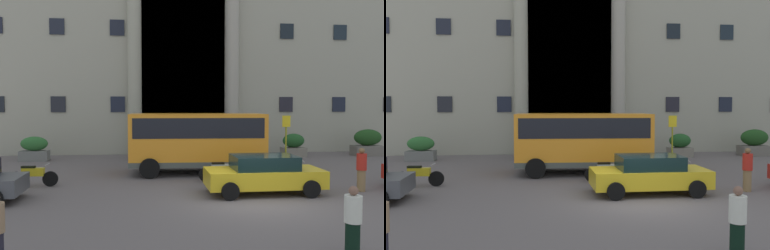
# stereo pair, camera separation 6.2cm
# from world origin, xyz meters

# --- Properties ---
(ground_plane) EXTENTS (80.00, 64.00, 0.12)m
(ground_plane) POSITION_xyz_m (0.00, 0.00, -0.06)
(ground_plane) COLOR #5E5656
(office_building_facade) EXTENTS (33.06, 9.70, 14.99)m
(office_building_facade) POSITION_xyz_m (-0.01, 17.47, 7.49)
(office_building_facade) COLOR #9D9C89
(office_building_facade) RESTS_ON ground_plane
(orange_minibus) EXTENTS (6.32, 2.91, 2.83)m
(orange_minibus) POSITION_xyz_m (-1.34, 5.50, 1.68)
(orange_minibus) COLOR orange
(orange_minibus) RESTS_ON ground_plane
(bus_stop_sign) EXTENTS (0.44, 0.08, 2.68)m
(bus_stop_sign) POSITION_xyz_m (3.65, 7.28, 1.65)
(bus_stop_sign) COLOR #979C1B
(bus_stop_sign) RESTS_ON ground_plane
(hedge_planter_far_west) EXTENTS (1.44, 0.99, 1.45)m
(hedge_planter_far_west) POSITION_xyz_m (5.43, 10.85, 0.70)
(hedge_planter_far_west) COLOR gray
(hedge_planter_far_west) RESTS_ON ground_plane
(hedge_planter_east) EXTENTS (1.91, 0.99, 1.70)m
(hedge_planter_east) POSITION_xyz_m (10.33, 10.77, 0.82)
(hedge_planter_east) COLOR #68645B
(hedge_planter_east) RESTS_ON ground_plane
(hedge_planter_entrance_right) EXTENTS (1.75, 0.80, 1.60)m
(hedge_planter_entrance_right) POSITION_xyz_m (-3.77, 10.28, 0.77)
(hedge_planter_entrance_right) COLOR #72665C
(hedge_planter_entrance_right) RESTS_ON ground_plane
(hedge_planter_far_east) EXTENTS (1.60, 0.74, 1.42)m
(hedge_planter_far_east) POSITION_xyz_m (-10.25, 10.50, 0.69)
(hedge_planter_far_east) COLOR slate
(hedge_planter_far_east) RESTS_ON ground_plane
(white_taxi_kerbside) EXTENTS (4.24, 1.98, 1.40)m
(white_taxi_kerbside) POSITION_xyz_m (0.58, 1.05, 0.72)
(white_taxi_kerbside) COLOR gold
(white_taxi_kerbside) RESTS_ON ground_plane
(motorcycle_near_kerb) EXTENTS (1.99, 0.55, 0.89)m
(motorcycle_near_kerb) POSITION_xyz_m (-0.56, 3.36, 0.46)
(motorcycle_near_kerb) COLOR black
(motorcycle_near_kerb) RESTS_ON ground_plane
(motorcycle_far_end) EXTENTS (1.94, 0.55, 0.89)m
(motorcycle_far_end) POSITION_xyz_m (-8.19, 3.17, 0.45)
(motorcycle_far_end) COLOR black
(motorcycle_far_end) RESTS_ON ground_plane
(scooter_by_planter) EXTENTS (2.07, 0.71, 0.89)m
(scooter_by_planter) POSITION_xyz_m (2.19, 3.08, 0.46)
(scooter_by_planter) COLOR black
(scooter_by_planter) RESTS_ON ground_plane
(pedestrian_man_crossing) EXTENTS (0.36, 0.36, 1.63)m
(pedestrian_man_crossing) POSITION_xyz_m (4.33, 1.02, 0.82)
(pedestrian_man_crossing) COLOR olive
(pedestrian_man_crossing) RESTS_ON ground_plane
(pedestrian_woman_with_bag) EXTENTS (0.36, 0.36, 1.52)m
(pedestrian_woman_with_bag) POSITION_xyz_m (0.73, -4.91, 0.76)
(pedestrian_woman_with_bag) COLOR black
(pedestrian_woman_with_bag) RESTS_ON ground_plane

